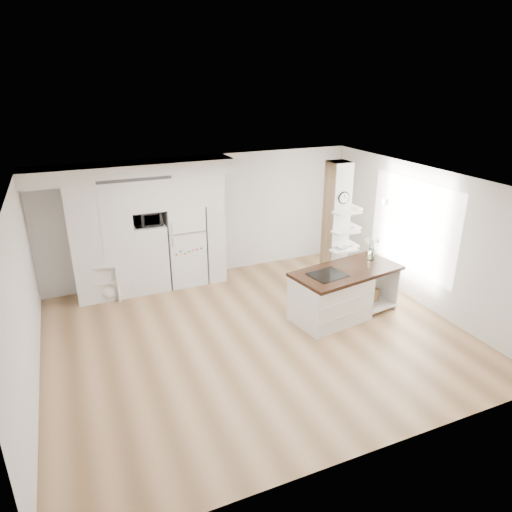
% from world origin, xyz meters
% --- Properties ---
extents(floor, '(7.00, 6.00, 0.01)m').
position_xyz_m(floor, '(0.00, 0.00, 0.00)').
color(floor, tan).
rests_on(floor, ground).
extents(room, '(7.04, 6.04, 2.72)m').
position_xyz_m(room, '(0.00, 0.00, 1.86)').
color(room, white).
rests_on(room, ground).
extents(cabinet_wall, '(4.00, 0.71, 2.70)m').
position_xyz_m(cabinet_wall, '(-1.45, 2.67, 1.51)').
color(cabinet_wall, white).
rests_on(cabinet_wall, floor).
extents(refrigerator, '(0.78, 0.69, 1.75)m').
position_xyz_m(refrigerator, '(-0.53, 2.68, 0.88)').
color(refrigerator, white).
rests_on(refrigerator, floor).
extents(column, '(0.69, 0.90, 2.70)m').
position_xyz_m(column, '(2.38, 1.13, 1.35)').
color(column, silver).
rests_on(column, floor).
extents(window, '(0.00, 2.40, 2.40)m').
position_xyz_m(window, '(3.48, 0.30, 1.50)').
color(window, white).
rests_on(window, room).
extents(pendant_light, '(0.12, 0.12, 0.10)m').
position_xyz_m(pendant_light, '(1.70, 0.15, 2.12)').
color(pendant_light, white).
rests_on(pendant_light, room).
extents(kitchen_island, '(2.20, 1.31, 1.50)m').
position_xyz_m(kitchen_island, '(1.61, 0.02, 0.48)').
color(kitchen_island, white).
rests_on(kitchen_island, floor).
extents(bookshelf, '(0.73, 0.53, 0.78)m').
position_xyz_m(bookshelf, '(-2.27, 2.49, 0.34)').
color(bookshelf, white).
rests_on(bookshelf, floor).
extents(floor_plant_a, '(0.30, 0.24, 0.53)m').
position_xyz_m(floor_plant_a, '(3.00, 1.21, 0.26)').
color(floor_plant_a, '#336E2C').
rests_on(floor_plant_a, floor).
extents(floor_plant_b, '(0.33, 0.33, 0.44)m').
position_xyz_m(floor_plant_b, '(3.00, 2.04, 0.22)').
color(floor_plant_b, '#336E2C').
rests_on(floor_plant_b, floor).
extents(microwave, '(0.54, 0.37, 0.30)m').
position_xyz_m(microwave, '(-1.27, 2.62, 1.57)').
color(microwave, '#2D2D2D').
rests_on(microwave, cabinet_wall).
extents(shelf_plant, '(0.27, 0.23, 0.30)m').
position_xyz_m(shelf_plant, '(2.63, 1.30, 1.52)').
color(shelf_plant, '#336E2C').
rests_on(shelf_plant, column).
extents(decor_bowl, '(0.22, 0.22, 0.05)m').
position_xyz_m(decor_bowl, '(2.30, 0.90, 1.00)').
color(decor_bowl, white).
rests_on(decor_bowl, column).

